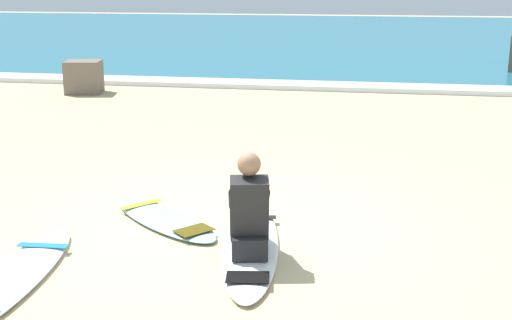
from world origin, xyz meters
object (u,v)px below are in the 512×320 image
at_px(surfboard_spare_far, 165,219).
at_px(shoreline_rock, 84,77).
at_px(surfboard_main, 251,246).
at_px(surfer_seated, 249,214).
at_px(surfboard_spare_near, 13,278).

height_order(surfboard_spare_far, shoreline_rock, shoreline_rock).
bearing_deg(surfboard_spare_far, surfboard_main, -28.68).
distance_m(surfboard_main, shoreline_rock, 9.70).
height_order(surfer_seated, surfboard_spare_near, surfer_seated).
bearing_deg(shoreline_rock, surfboard_spare_far, -60.89).
relative_size(surfer_seated, surfboard_spare_near, 0.41).
bearing_deg(surfboard_spare_near, shoreline_rock, 110.23).
relative_size(surfboard_spare_near, shoreline_rock, 3.04).
relative_size(surfboard_spare_far, shoreline_rock, 2.18).
bearing_deg(surfboard_spare_near, surfboard_main, 29.77).
relative_size(surfer_seated, shoreline_rock, 1.25).
height_order(surfer_seated, shoreline_rock, surfer_seated).
relative_size(surfboard_main, surfboard_spare_near, 1.10).
bearing_deg(surfboard_spare_far, shoreline_rock, 119.11).
relative_size(surfer_seated, surfboard_spare_far, 0.58).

